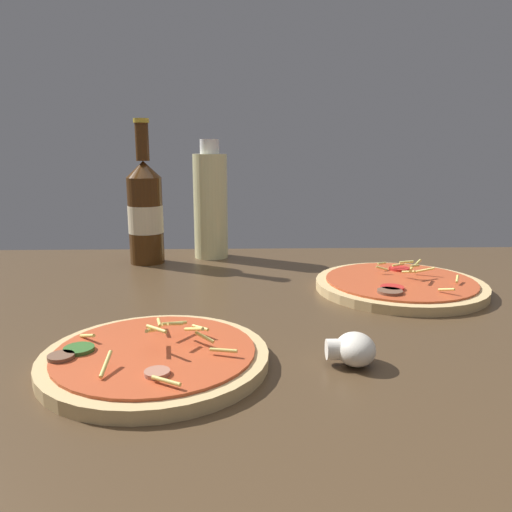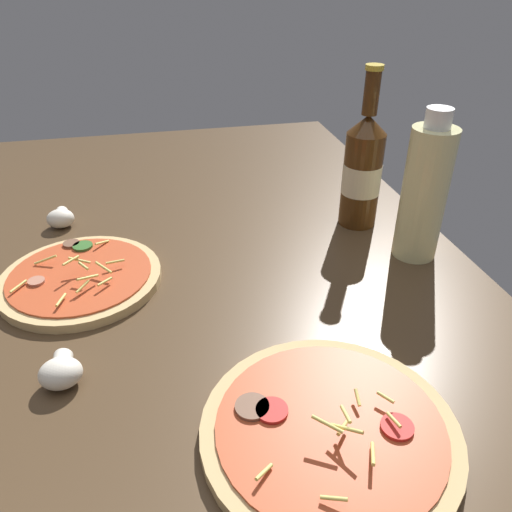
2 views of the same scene
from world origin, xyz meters
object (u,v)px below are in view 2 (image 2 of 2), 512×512
Objects in this scene: oil_bottle at (424,192)px; mushroom_left at (61,218)px; mushroom_right at (61,372)px; pizza_near at (81,278)px; beer_bottle at (362,170)px; pizza_far at (329,430)px.

oil_bottle is 60.31cm from mushroom_left.
oil_bottle reaches higher than mushroom_right.
mushroom_right is at bearing -71.49° from oil_bottle.
pizza_near is 0.86× the size of beer_bottle.
pizza_far is at bearing 38.22° from pizza_near.
beer_bottle is at bearing -158.31° from oil_bottle.
mushroom_right is at bearing -116.38° from pizza_far.
beer_bottle reaches higher than oil_bottle.
oil_bottle reaches higher than mushroom_left.
pizza_far is 1.12× the size of oil_bottle.
oil_bottle reaches higher than pizza_far.
pizza_far reaches higher than mushroom_right.
mushroom_left is at bearing -166.14° from pizza_near.
beer_bottle reaches higher than mushroom_left.
pizza_far is 0.96× the size of beer_bottle.
beer_bottle is at bearing 154.60° from pizza_far.
oil_bottle is at bearing 108.51° from mushroom_right.
mushroom_left is (-21.58, -55.60, -9.00)cm from oil_bottle.
mushroom_right is (20.01, -0.44, 0.83)cm from pizza_near.
beer_bottle is 12.84cm from oil_bottle.
mushroom_right is (38.79, 4.19, 0.05)cm from mushroom_left.
pizza_far is (33.19, 26.13, 0.00)cm from pizza_near.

